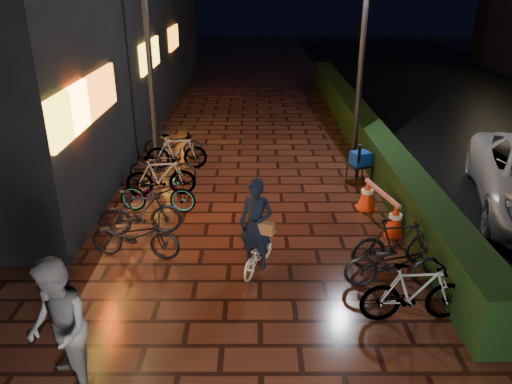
{
  "coord_description": "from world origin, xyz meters",
  "views": [
    {
      "loc": [
        -0.07,
        -7.39,
        4.88
      ],
      "look_at": [
        -0.06,
        1.39,
        1.1
      ],
      "focal_mm": 35.0,
      "sensor_mm": 36.0,
      "label": 1
    }
  ],
  "objects_px": {
    "cyclist": "(257,238)",
    "traffic_barrier": "(380,206)",
    "bystander_person": "(58,329)",
    "cart_assembly": "(360,160)"
  },
  "relations": [
    {
      "from": "cyclist",
      "to": "traffic_barrier",
      "type": "bearing_deg",
      "value": 36.82
    },
    {
      "from": "traffic_barrier",
      "to": "bystander_person",
      "type": "bearing_deg",
      "value": -136.53
    },
    {
      "from": "bystander_person",
      "to": "traffic_barrier",
      "type": "bearing_deg",
      "value": 104.16
    },
    {
      "from": "bystander_person",
      "to": "cyclist",
      "type": "height_order",
      "value": "bystander_person"
    },
    {
      "from": "cyclist",
      "to": "cart_assembly",
      "type": "bearing_deg",
      "value": 58.24
    },
    {
      "from": "bystander_person",
      "to": "cart_assembly",
      "type": "xyz_separation_m",
      "value": [
        5.08,
        7.11,
        -0.36
      ]
    },
    {
      "from": "cyclist",
      "to": "traffic_barrier",
      "type": "height_order",
      "value": "cyclist"
    },
    {
      "from": "traffic_barrier",
      "to": "cart_assembly",
      "type": "distance_m",
      "value": 2.29
    },
    {
      "from": "cart_assembly",
      "to": "traffic_barrier",
      "type": "bearing_deg",
      "value": -89.49
    },
    {
      "from": "cyclist",
      "to": "cart_assembly",
      "type": "relative_size",
      "value": 1.56
    }
  ]
}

